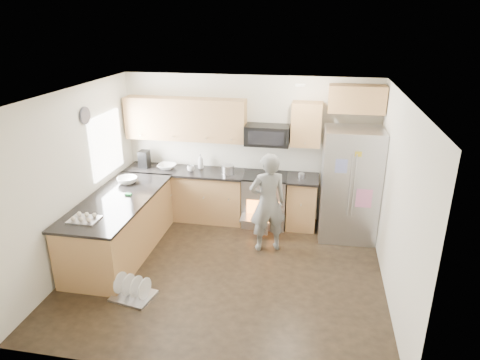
% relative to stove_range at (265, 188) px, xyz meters
% --- Properties ---
extents(ground, '(4.50, 4.50, 0.00)m').
position_rel_stove_range_xyz_m(ground, '(-0.35, -1.69, -0.68)').
color(ground, black).
rests_on(ground, ground).
extents(room_shell, '(4.54, 4.04, 2.62)m').
position_rel_stove_range_xyz_m(room_shell, '(-0.39, -1.68, 1.00)').
color(room_shell, silver).
rests_on(room_shell, ground).
extents(back_cabinet_run, '(4.45, 0.64, 2.50)m').
position_rel_stove_range_xyz_m(back_cabinet_run, '(-0.94, 0.05, 0.29)').
color(back_cabinet_run, '#A47A41').
rests_on(back_cabinet_run, ground).
extents(peninsula, '(0.96, 2.36, 1.03)m').
position_rel_stove_range_xyz_m(peninsula, '(-2.10, -1.44, -0.21)').
color(peninsula, '#A47A41').
rests_on(peninsula, ground).
extents(stove_range, '(0.76, 0.97, 1.79)m').
position_rel_stove_range_xyz_m(stove_range, '(0.00, 0.00, 0.00)').
color(stove_range, '#B7B7BC').
rests_on(stove_range, ground).
extents(refrigerator, '(0.94, 0.75, 1.88)m').
position_rel_stove_range_xyz_m(refrigerator, '(1.42, -0.24, 0.26)').
color(refrigerator, '#B7B7BC').
rests_on(refrigerator, ground).
extents(person, '(0.69, 0.58, 1.62)m').
position_rel_stove_range_xyz_m(person, '(0.15, -0.91, 0.13)').
color(person, slate).
rests_on(person, ground).
extents(dish_rack, '(0.60, 0.51, 0.33)m').
position_rel_stove_range_xyz_m(dish_rack, '(-1.45, -2.52, -0.59)').
color(dish_rack, '#B7B7BC').
rests_on(dish_rack, ground).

